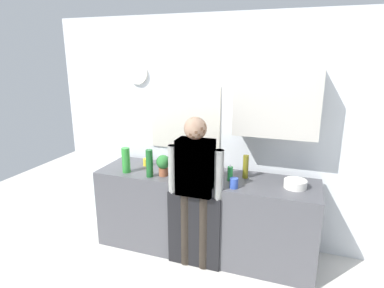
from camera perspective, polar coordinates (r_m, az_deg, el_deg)
name	(u,v)px	position (r m, az deg, el deg)	size (l,w,h in m)	color
ground_plane	(195,264)	(3.67, 0.53, -20.53)	(8.00, 8.00, 0.00)	silver
kitchen_counter	(204,214)	(3.68, 2.11, -12.22)	(2.40, 0.64, 0.90)	#4C4C51
dishwasher_panel	(193,232)	(3.43, 0.24, -15.31)	(0.56, 0.02, 0.81)	black
back_wall_assembly	(223,127)	(3.70, 5.46, 3.00)	(4.00, 0.42, 2.60)	silver
coffee_maker	(188,165)	(3.37, -0.75, -3.81)	(0.20, 0.20, 0.33)	black
bottle_clear_soda	(126,160)	(3.63, -11.63, -2.82)	(0.09, 0.09, 0.28)	#2D8C33
bottle_olive_oil	(246,167)	(3.44, 9.48, -3.99)	(0.06, 0.06, 0.25)	olive
bottle_green_wine	(149,163)	(3.45, -7.55, -3.42)	(0.07, 0.07, 0.30)	#195923
bottle_amber_beer	(189,161)	(3.60, -0.51, -3.03)	(0.06, 0.06, 0.23)	brown
cup_blue_mug	(234,183)	(3.19, 7.44, -6.89)	(0.08, 0.08, 0.10)	#3351B2
cup_yellow_cup	(146,162)	(3.83, -8.13, -3.19)	(0.07, 0.07, 0.09)	yellow
cup_terracotta_mug	(220,170)	(3.53, 5.01, -4.69)	(0.08, 0.08, 0.09)	#B26647
mixing_bowl	(295,184)	(3.33, 17.86, -6.75)	(0.22, 0.22, 0.08)	white
potted_plant	(163,164)	(3.47, -5.12, -3.55)	(0.15, 0.15, 0.23)	#9E5638
dish_soap	(230,173)	(3.36, 6.77, -5.20)	(0.06, 0.06, 0.18)	green
person_at_sink	(195,182)	(3.21, 0.57, -6.69)	(0.57, 0.22, 1.60)	black
person_guest	(195,182)	(3.21, 0.57, -6.69)	(0.57, 0.22, 1.60)	brown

